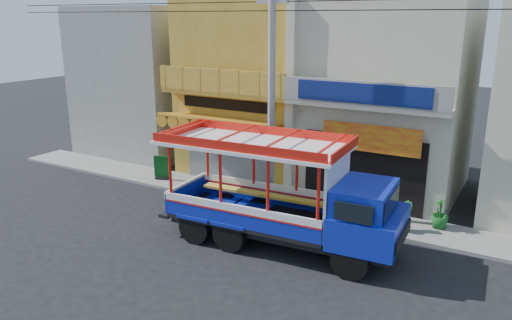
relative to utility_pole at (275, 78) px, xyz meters
The scene contains 12 objects.
ground 6.08m from the utility_pole, 75.53° to the right, with size 90.00×90.00×0.00m, color black.
sidewalk 5.09m from the utility_pole, 39.41° to the left, with size 30.00×2.00×0.12m, color slate.
shophouse_left 5.70m from the utility_pole, 124.03° to the left, with size 6.00×7.50×8.24m.
shophouse_right 5.54m from the utility_pole, 58.56° to the left, with size 6.00×6.75×8.24m.
party_pilaster 1.87m from the utility_pole, 95.46° to the left, with size 0.35×0.30×8.00m, color beige.
filler_building_left 11.25m from the utility_pole, 155.15° to the left, with size 6.00×6.00×7.60m, color gray.
utility_pole is the anchor object (origin of this frame).
songthaew_truck 4.73m from the utility_pole, 50.33° to the right, with size 7.86×2.97×3.61m.
green_sign 7.47m from the utility_pole, behind, with size 0.68×0.49×1.06m.
potted_plant_a 5.58m from the utility_pole, ahead, with size 0.93×0.81×1.04m, color #1A5B20.
potted_plant_b 6.53m from the utility_pole, ahead, with size 0.56×0.45×1.01m, color #1A5B20.
potted_plant_c 7.37m from the utility_pole, 11.20° to the left, with size 0.61×0.61×1.08m, color #1A5B20.
Camera 1 is at (7.44, -12.41, 7.10)m, focal length 35.00 mm.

